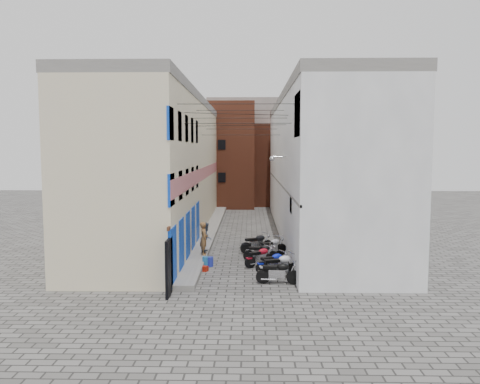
# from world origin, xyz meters

# --- Properties ---
(ground) EXTENTS (90.00, 90.00, 0.00)m
(ground) POSITION_xyz_m (0.00, 0.00, 0.00)
(ground) COLOR #504E4C
(ground) RESTS_ON ground
(plinth) EXTENTS (0.90, 26.00, 0.25)m
(plinth) POSITION_xyz_m (-2.05, 13.00, 0.12)
(plinth) COLOR slate
(plinth) RESTS_ON ground
(building_left) EXTENTS (5.10, 27.00, 9.00)m
(building_left) POSITION_xyz_m (-4.98, 12.95, 4.50)
(building_left) COLOR beige
(building_left) RESTS_ON ground
(building_right) EXTENTS (5.94, 26.00, 9.00)m
(building_right) POSITION_xyz_m (5.00, 13.00, 4.51)
(building_right) COLOR silver
(building_right) RESTS_ON ground
(building_far_brick_left) EXTENTS (6.00, 6.00, 10.00)m
(building_far_brick_left) POSITION_xyz_m (-2.00, 28.00, 5.00)
(building_far_brick_left) COLOR brown
(building_far_brick_left) RESTS_ON ground
(building_far_brick_right) EXTENTS (5.00, 6.00, 8.00)m
(building_far_brick_right) POSITION_xyz_m (3.00, 30.00, 4.00)
(building_far_brick_right) COLOR brown
(building_far_brick_right) RESTS_ON ground
(building_far_concrete) EXTENTS (8.00, 5.00, 11.00)m
(building_far_concrete) POSITION_xyz_m (0.00, 34.00, 5.50)
(building_far_concrete) COLOR slate
(building_far_concrete) RESTS_ON ground
(far_shopfront) EXTENTS (2.00, 0.30, 2.40)m
(far_shopfront) POSITION_xyz_m (0.00, 25.20, 1.20)
(far_shopfront) COLOR black
(far_shopfront) RESTS_ON ground
(overhead_wires) EXTENTS (5.80, 13.02, 1.32)m
(overhead_wires) POSITION_xyz_m (0.00, 7.64, 7.12)
(overhead_wires) COLOR black
(overhead_wires) RESTS_ON ground
(motorcycle_a) EXTENTS (1.89, 0.70, 1.08)m
(motorcycle_a) POSITION_xyz_m (1.75, 1.18, 0.54)
(motorcycle_a) COLOR black
(motorcycle_a) RESTS_ON ground
(motorcycle_b) EXTENTS (2.20, 1.31, 1.22)m
(motorcycle_b) POSITION_xyz_m (1.90, 2.04, 0.61)
(motorcycle_b) COLOR silver
(motorcycle_b) RESTS_ON ground
(motorcycle_c) EXTENTS (1.85, 1.36, 1.04)m
(motorcycle_c) POSITION_xyz_m (1.65, 3.00, 0.52)
(motorcycle_c) COLOR #0C1DC2
(motorcycle_c) RESTS_ON ground
(motorcycle_d) EXTENTS (1.77, 1.53, 1.04)m
(motorcycle_d) POSITION_xyz_m (1.08, 4.12, 0.52)
(motorcycle_d) COLOR #AC0C1D
(motorcycle_d) RESTS_ON ground
(motorcycle_e) EXTENTS (1.82, 0.73, 1.03)m
(motorcycle_e) POSITION_xyz_m (1.13, 5.02, 0.51)
(motorcycle_e) COLOR black
(motorcycle_e) RESTS_ON ground
(motorcycle_f) EXTENTS (1.88, 1.74, 1.13)m
(motorcycle_f) POSITION_xyz_m (1.74, 6.11, 0.56)
(motorcycle_f) COLOR #A09FA4
(motorcycle_f) RESTS_ON ground
(motorcycle_g) EXTENTS (2.03, 1.51, 1.15)m
(motorcycle_g) POSITION_xyz_m (0.96, 7.11, 0.57)
(motorcycle_g) COLOR black
(motorcycle_g) RESTS_ON ground
(person_a) EXTENTS (0.51, 0.67, 1.68)m
(person_a) POSITION_xyz_m (-1.76, 5.44, 1.09)
(person_a) COLOR olive
(person_a) RESTS_ON plinth
(person_b) EXTENTS (0.66, 0.81, 1.55)m
(person_b) POSITION_xyz_m (-1.70, 6.10, 1.02)
(person_b) COLOR #384355
(person_b) RESTS_ON plinth
(water_jug_near) EXTENTS (0.32, 0.32, 0.47)m
(water_jug_near) POSITION_xyz_m (-1.55, 4.04, 0.24)
(water_jug_near) COLOR #216AA6
(water_jug_near) RESTS_ON ground
(water_jug_far) EXTENTS (0.37, 0.37, 0.46)m
(water_jug_far) POSITION_xyz_m (-1.32, 4.05, 0.23)
(water_jug_far) COLOR #202DA3
(water_jug_far) RESTS_ON ground
(red_crate) EXTENTS (0.46, 0.40, 0.24)m
(red_crate) POSITION_xyz_m (-1.55, 3.17, 0.12)
(red_crate) COLOR #9B190B
(red_crate) RESTS_ON ground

